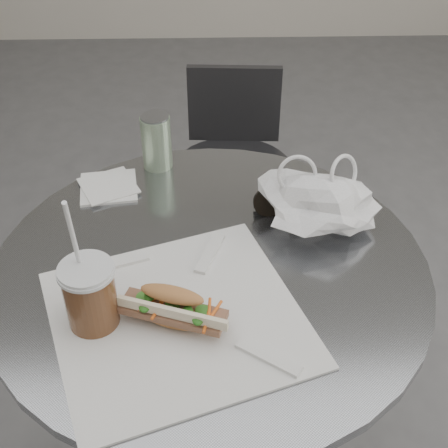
{
  "coord_description": "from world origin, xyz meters",
  "views": [
    {
      "loc": [
        0.0,
        -0.59,
        1.47
      ],
      "look_at": [
        0.03,
        0.25,
        0.79
      ],
      "focal_mm": 50.0,
      "sensor_mm": 36.0,
      "label": 1
    }
  ],
  "objects_px": {
    "cafe_table": "(212,366)",
    "banh_mi": "(173,308)",
    "sunglasses": "(287,202)",
    "chair_far": "(233,196)",
    "drink_can": "(156,141)",
    "iced_coffee": "(90,295)"
  },
  "relations": [
    {
      "from": "cafe_table",
      "to": "chair_far",
      "type": "relative_size",
      "value": 1.12
    },
    {
      "from": "banh_mi",
      "to": "iced_coffee",
      "type": "xyz_separation_m",
      "value": [
        -0.12,
        0.01,
        0.02
      ]
    },
    {
      "from": "chair_far",
      "to": "banh_mi",
      "type": "distance_m",
      "value": 1.04
    },
    {
      "from": "cafe_table",
      "to": "sunglasses",
      "type": "distance_m",
      "value": 0.36
    },
    {
      "from": "banh_mi",
      "to": "drink_can",
      "type": "relative_size",
      "value": 1.84
    },
    {
      "from": "chair_far",
      "to": "drink_can",
      "type": "bearing_deg",
      "value": 72.55
    },
    {
      "from": "chair_far",
      "to": "banh_mi",
      "type": "relative_size",
      "value": 3.14
    },
    {
      "from": "cafe_table",
      "to": "banh_mi",
      "type": "xyz_separation_m",
      "value": [
        -0.06,
        -0.13,
        0.31
      ]
    },
    {
      "from": "iced_coffee",
      "to": "banh_mi",
      "type": "bearing_deg",
      "value": -3.37
    },
    {
      "from": "cafe_table",
      "to": "banh_mi",
      "type": "distance_m",
      "value": 0.34
    },
    {
      "from": "sunglasses",
      "to": "cafe_table",
      "type": "bearing_deg",
      "value": -139.33
    },
    {
      "from": "chair_far",
      "to": "cafe_table",
      "type": "bearing_deg",
      "value": 88.04
    },
    {
      "from": "banh_mi",
      "to": "drink_can",
      "type": "bearing_deg",
      "value": 115.27
    },
    {
      "from": "iced_coffee",
      "to": "cafe_table",
      "type": "bearing_deg",
      "value": 34.76
    },
    {
      "from": "sunglasses",
      "to": "drink_can",
      "type": "height_order",
      "value": "drink_can"
    },
    {
      "from": "chair_far",
      "to": "drink_can",
      "type": "distance_m",
      "value": 0.71
    },
    {
      "from": "sunglasses",
      "to": "drink_can",
      "type": "bearing_deg",
      "value": 142.42
    },
    {
      "from": "cafe_table",
      "to": "sunglasses",
      "type": "bearing_deg",
      "value": 45.04
    },
    {
      "from": "chair_far",
      "to": "drink_can",
      "type": "relative_size",
      "value": 5.77
    },
    {
      "from": "banh_mi",
      "to": "drink_can",
      "type": "height_order",
      "value": "drink_can"
    },
    {
      "from": "cafe_table",
      "to": "iced_coffee",
      "type": "bearing_deg",
      "value": -145.24
    },
    {
      "from": "cafe_table",
      "to": "chair_far",
      "type": "distance_m",
      "value": 0.81
    }
  ]
}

